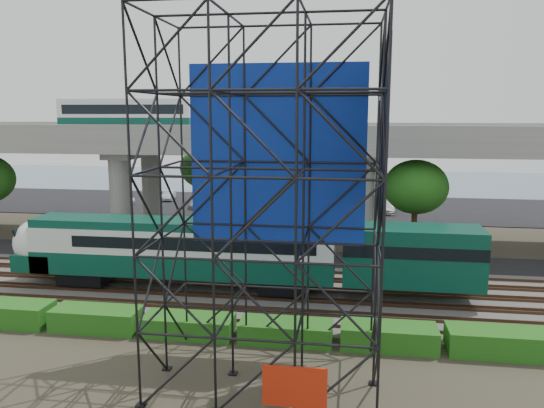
# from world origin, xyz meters

# --- Properties ---
(ground) EXTENTS (140.00, 140.00, 0.00)m
(ground) POSITION_xyz_m (0.00, 0.00, 0.00)
(ground) COLOR #474233
(ground) RESTS_ON ground
(ballast_bed) EXTENTS (90.00, 12.00, 0.20)m
(ballast_bed) POSITION_xyz_m (0.00, 2.00, 0.10)
(ballast_bed) COLOR slate
(ballast_bed) RESTS_ON ground
(service_road) EXTENTS (90.00, 5.00, 0.08)m
(service_road) POSITION_xyz_m (0.00, 10.50, 0.04)
(service_road) COLOR black
(service_road) RESTS_ON ground
(parking_lot) EXTENTS (90.00, 18.00, 0.08)m
(parking_lot) POSITION_xyz_m (0.00, 34.00, 0.04)
(parking_lot) COLOR black
(parking_lot) RESTS_ON ground
(harbor_water) EXTENTS (140.00, 40.00, 0.03)m
(harbor_water) POSITION_xyz_m (0.00, 56.00, 0.01)
(harbor_water) COLOR slate
(harbor_water) RESTS_ON ground
(rail_tracks) EXTENTS (90.00, 9.52, 0.16)m
(rail_tracks) POSITION_xyz_m (0.00, 2.00, 0.28)
(rail_tracks) COLOR #472D1E
(rail_tracks) RESTS_ON ballast_bed
(commuter_train) EXTENTS (29.30, 3.06, 4.30)m
(commuter_train) POSITION_xyz_m (0.79, 2.00, 2.88)
(commuter_train) COLOR black
(commuter_train) RESTS_ON rail_tracks
(overpass) EXTENTS (80.00, 12.00, 12.40)m
(overpass) POSITION_xyz_m (-0.77, 16.00, 8.21)
(overpass) COLOR #9E9B93
(overpass) RESTS_ON ground
(scaffold_tower) EXTENTS (9.36, 6.36, 15.00)m
(scaffold_tower) POSITION_xyz_m (5.64, -7.98, 7.47)
(scaffold_tower) COLOR black
(scaffold_tower) RESTS_ON ground
(hedge_strip) EXTENTS (34.60, 1.80, 1.20)m
(hedge_strip) POSITION_xyz_m (1.01, -4.30, 0.56)
(hedge_strip) COLOR #165513
(hedge_strip) RESTS_ON ground
(trees) EXTENTS (40.94, 16.94, 7.69)m
(trees) POSITION_xyz_m (-4.67, 16.17, 5.57)
(trees) COLOR #382314
(trees) RESTS_ON ground
(suv) EXTENTS (5.57, 3.85, 1.41)m
(suv) POSITION_xyz_m (-8.60, 10.48, 0.79)
(suv) COLOR black
(suv) RESTS_ON service_road
(parked_cars) EXTENTS (35.68, 9.45, 1.26)m
(parked_cars) POSITION_xyz_m (1.14, 33.69, 0.68)
(parked_cars) COLOR white
(parked_cars) RESTS_ON parking_lot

